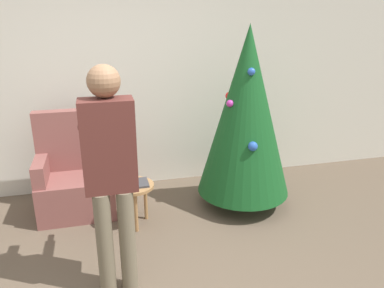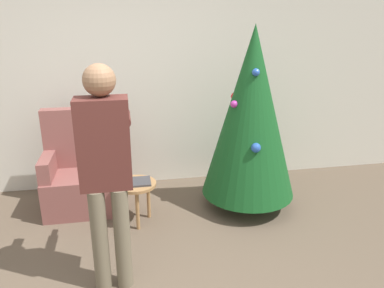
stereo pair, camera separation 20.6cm
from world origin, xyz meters
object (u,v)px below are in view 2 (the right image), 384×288
armchair (82,175)px  person_standing (106,163)px  side_stool (136,189)px  christmas_tree (251,114)px

armchair → person_standing: person_standing is taller
armchair → side_stool: armchair is taller
armchair → side_stool: 0.71m
armchair → side_stool: size_ratio=2.45×
person_standing → side_stool: bearing=75.8°
armchair → side_stool: bearing=-39.0°
christmas_tree → armchair: christmas_tree is taller
armchair → person_standing: 1.49m
christmas_tree → person_standing: size_ratio=1.13×
christmas_tree → side_stool: bearing=-173.7°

